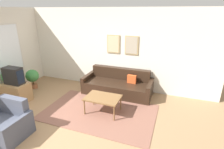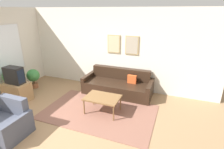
# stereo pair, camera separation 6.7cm
# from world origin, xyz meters

# --- Properties ---
(ground_plane) EXTENTS (16.00, 16.00, 0.00)m
(ground_plane) POSITION_xyz_m (0.00, 0.00, 0.00)
(ground_plane) COLOR #997551
(area_rug) EXTENTS (2.98, 1.83, 0.01)m
(area_rug) POSITION_xyz_m (0.83, 1.05, 0.01)
(area_rug) COLOR brown
(area_rug) RESTS_ON ground_plane
(wall_back) EXTENTS (8.00, 0.09, 2.70)m
(wall_back) POSITION_xyz_m (0.01, 2.81, 1.35)
(wall_back) COLOR silver
(wall_back) RESTS_ON ground_plane
(couch) EXTENTS (2.23, 0.90, 0.79)m
(couch) POSITION_xyz_m (0.93, 2.34, 0.27)
(couch) COLOR black
(couch) RESTS_ON ground_plane
(coffee_table) EXTENTS (0.91, 0.62, 0.46)m
(coffee_table) POSITION_xyz_m (0.93, 1.09, 0.42)
(coffee_table) COLOR brown
(coffee_table) RESTS_ON ground_plane
(tv_stand) EXTENTS (0.75, 0.50, 0.56)m
(tv_stand) POSITION_xyz_m (-1.77, 0.78, 0.28)
(tv_stand) COLOR #A87F51
(tv_stand) RESTS_ON ground_plane
(tv) EXTENTS (0.56, 0.28, 0.50)m
(tv) POSITION_xyz_m (-1.76, 0.78, 0.81)
(tv) COLOR black
(tv) RESTS_ON tv_stand
(armchair) EXTENTS (0.88, 0.76, 0.82)m
(armchair) POSITION_xyz_m (-0.66, -0.49, 0.27)
(armchair) COLOR #474C5B
(armchair) RESTS_ON ground_plane
(potted_plant_tall) EXTENTS (0.64, 0.64, 0.99)m
(potted_plant_tall) POSITION_xyz_m (-2.11, 1.04, 0.63)
(potted_plant_tall) COLOR slate
(potted_plant_tall) RESTS_ON ground_plane
(potted_plant_by_window) EXTENTS (0.43, 0.43, 0.68)m
(potted_plant_by_window) POSITION_xyz_m (-2.00, 1.69, 0.43)
(potted_plant_by_window) COLOR #935638
(potted_plant_by_window) RESTS_ON ground_plane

